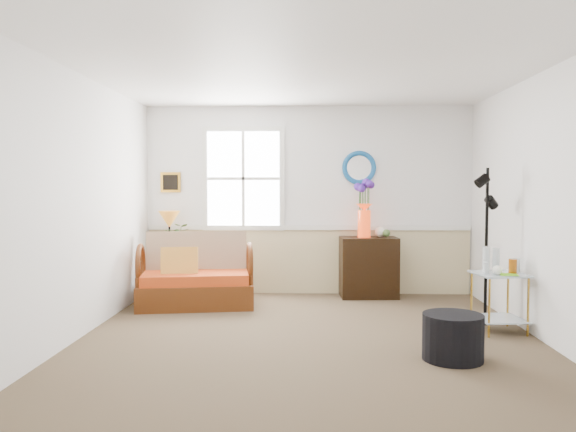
{
  "coord_description": "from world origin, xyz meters",
  "views": [
    {
      "loc": [
        -0.02,
        -5.3,
        1.49
      ],
      "look_at": [
        -0.21,
        0.48,
        1.19
      ],
      "focal_mm": 35.0,
      "sensor_mm": 36.0,
      "label": 1
    }
  ],
  "objects_px": {
    "lamp_stand": "(167,273)",
    "side_table": "(499,302)",
    "loveseat": "(196,270)",
    "ottoman": "(453,337)",
    "cabinet": "(368,267)",
    "floor_lamp": "(486,246)"
  },
  "relations": [
    {
      "from": "lamp_stand",
      "to": "side_table",
      "type": "relative_size",
      "value": 1.03
    },
    {
      "from": "lamp_stand",
      "to": "loveseat",
      "type": "bearing_deg",
      "value": -51.46
    },
    {
      "from": "lamp_stand",
      "to": "ottoman",
      "type": "height_order",
      "value": "lamp_stand"
    },
    {
      "from": "loveseat",
      "to": "ottoman",
      "type": "relative_size",
      "value": 2.7
    },
    {
      "from": "side_table",
      "to": "lamp_stand",
      "type": "bearing_deg",
      "value": 155.21
    },
    {
      "from": "loveseat",
      "to": "cabinet",
      "type": "relative_size",
      "value": 1.72
    },
    {
      "from": "lamp_stand",
      "to": "cabinet",
      "type": "relative_size",
      "value": 0.77
    },
    {
      "from": "side_table",
      "to": "floor_lamp",
      "type": "bearing_deg",
      "value": 92.34
    },
    {
      "from": "lamp_stand",
      "to": "cabinet",
      "type": "bearing_deg",
      "value": 0.26
    },
    {
      "from": "floor_lamp",
      "to": "side_table",
      "type": "bearing_deg",
      "value": -99.18
    },
    {
      "from": "loveseat",
      "to": "floor_lamp",
      "type": "xyz_separation_m",
      "value": [
        3.33,
        -0.75,
        0.39
      ]
    },
    {
      "from": "lamp_stand",
      "to": "floor_lamp",
      "type": "bearing_deg",
      "value": -20.0
    },
    {
      "from": "loveseat",
      "to": "floor_lamp",
      "type": "height_order",
      "value": "floor_lamp"
    },
    {
      "from": "loveseat",
      "to": "cabinet",
      "type": "height_order",
      "value": "loveseat"
    },
    {
      "from": "side_table",
      "to": "floor_lamp",
      "type": "distance_m",
      "value": 0.67
    },
    {
      "from": "ottoman",
      "to": "loveseat",
      "type": "bearing_deg",
      "value": 141.58
    },
    {
      "from": "side_table",
      "to": "ottoman",
      "type": "distance_m",
      "value": 1.2
    },
    {
      "from": "loveseat",
      "to": "cabinet",
      "type": "xyz_separation_m",
      "value": [
        2.21,
        0.67,
        -0.05
      ]
    },
    {
      "from": "cabinet",
      "to": "side_table",
      "type": "relative_size",
      "value": 1.33
    },
    {
      "from": "cabinet",
      "to": "side_table",
      "type": "height_order",
      "value": "cabinet"
    },
    {
      "from": "loveseat",
      "to": "lamp_stand",
      "type": "xyz_separation_m",
      "value": [
        -0.52,
        0.66,
        -0.14
      ]
    },
    {
      "from": "loveseat",
      "to": "ottoman",
      "type": "height_order",
      "value": "loveseat"
    }
  ]
}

